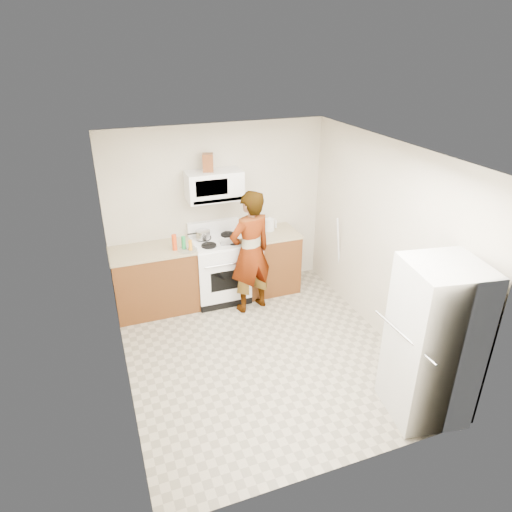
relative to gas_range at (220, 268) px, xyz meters
name	(u,v)px	position (x,y,z in m)	size (l,w,h in m)	color
floor	(262,353)	(0.10, -1.48, -0.49)	(3.60, 3.60, 0.00)	gray
back_wall	(219,211)	(0.10, 0.31, 0.76)	(3.20, 0.02, 2.50)	beige
right_wall	(383,243)	(1.69, -1.48, 0.76)	(0.02, 3.60, 2.50)	beige
cabinet_left	(155,281)	(-0.94, 0.01, -0.04)	(1.12, 0.62, 0.90)	#5D3416
counter_left	(152,251)	(-0.94, 0.01, 0.43)	(1.14, 0.64, 0.04)	tan
cabinet_right	(269,262)	(0.78, 0.01, -0.04)	(0.80, 0.62, 0.90)	#5D3416
counter_right	(269,234)	(0.78, 0.01, 0.43)	(0.82, 0.64, 0.04)	tan
gas_range	(220,268)	(0.00, 0.00, 0.00)	(0.76, 0.65, 1.13)	white
microwave	(214,185)	(0.00, 0.13, 1.21)	(0.76, 0.38, 0.40)	white
person	(250,252)	(0.32, -0.43, 0.39)	(0.64, 0.42, 1.76)	tan
fridge	(433,342)	(1.32, -2.93, 0.36)	(0.70, 0.70, 1.70)	silver
kettle	(270,225)	(0.81, 0.09, 0.54)	(0.15, 0.15, 0.18)	silver
jug	(208,163)	(-0.07, 0.14, 1.53)	(0.14, 0.14, 0.24)	brown
saucepan	(203,235)	(-0.20, 0.10, 0.52)	(0.20, 0.20, 0.11)	#B7B6BB
tray	(229,241)	(0.11, -0.14, 0.47)	(0.25, 0.16, 0.05)	white
bottle_spray	(174,242)	(-0.64, -0.11, 0.56)	(0.07, 0.07, 0.22)	red
bottle_hot_sauce	(190,245)	(-0.45, -0.20, 0.52)	(0.05, 0.05, 0.15)	orange
bottle_green_cap	(184,243)	(-0.52, -0.12, 0.54)	(0.06, 0.06, 0.18)	#18843D
pot_lid	(188,250)	(-0.49, -0.18, 0.46)	(0.26, 0.26, 0.01)	silver
broom	(339,255)	(1.69, -0.48, 0.14)	(0.03, 0.03, 1.26)	silver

